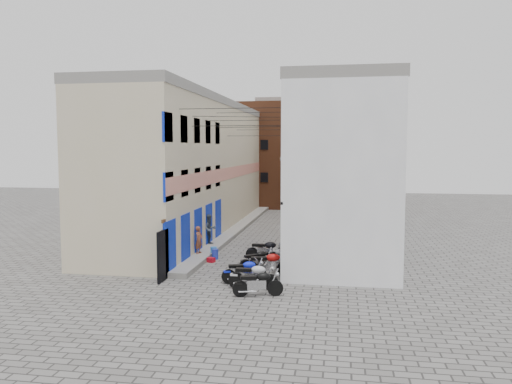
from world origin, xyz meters
The scene contains 21 objects.
ground centered at (0.00, 0.00, 0.00)m, with size 90.00×90.00×0.00m, color #5D5B58.
plinth centered at (-2.05, 13.00, 0.12)m, with size 0.90×26.00×0.25m, color gray.
building_left centered at (-4.98, 12.95, 4.50)m, with size 5.10×27.00×9.00m.
building_right centered at (5.00, 13.00, 4.51)m, with size 5.94×26.00×9.00m.
building_far_brick_left centered at (-2.00, 28.00, 5.00)m, with size 6.00×6.00×10.00m, color brown.
building_far_brick_right centered at (3.00, 30.00, 4.00)m, with size 5.00×6.00×8.00m, color brown.
building_far_concrete centered at (0.00, 34.00, 5.50)m, with size 8.00×5.00×11.00m, color gray.
far_shopfront centered at (0.00, 25.20, 1.20)m, with size 2.00×0.30×2.40m, color black.
overhead_wires centered at (0.00, 7.64, 7.12)m, with size 5.80×13.02×1.32m.
motorcycle_a centered at (1.86, -1.96, 0.57)m, with size 0.62×1.97×1.14m, color black, non-canonical shape.
motorcycle_b centered at (1.51, -1.02, 0.60)m, with size 0.65×2.06×1.19m, color #B9B9BE, non-canonical shape.
motorcycle_c centered at (0.99, -0.17, 0.56)m, with size 0.61×1.94×1.13m, color #0E1ED6, non-canonical shape.
motorcycle_d centered at (1.82, 1.04, 0.63)m, with size 0.69×2.18×1.26m, color #AF0F0C, non-canonical shape.
motorcycle_e centered at (1.18, 2.07, 0.55)m, with size 0.60×1.90×1.10m, color black, non-canonical shape.
motorcycle_f centered at (1.90, 2.91, 0.52)m, with size 0.57×1.80×1.04m, color #ADADB2, non-canonical shape.
motorcycle_g centered at (1.28, 4.10, 0.60)m, with size 0.66×2.08×1.21m, color black, non-canonical shape.
person_a centered at (-2.25, 4.18, 0.96)m, with size 0.52×0.34×1.41m, color brown.
person_b centered at (-2.35, 6.68, 1.10)m, with size 0.83×0.65×1.70m, color #364252.
water_jug_near centered at (-1.37, 4.06, 0.26)m, with size 0.33×0.33×0.52m, color #2436B8.
water_jug_far centered at (-1.55, 4.49, 0.27)m, with size 0.35×0.35×0.54m, color blue.
red_crate centered at (-1.40, 3.34, 0.12)m, with size 0.37×0.28×0.23m, color #B20C1B.
Camera 1 is at (4.93, -20.46, 5.68)m, focal length 35.00 mm.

